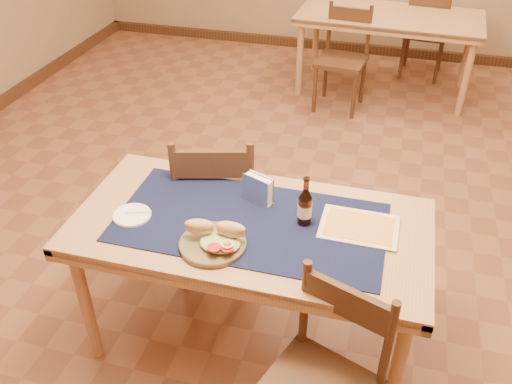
% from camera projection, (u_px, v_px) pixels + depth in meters
% --- Properties ---
extents(room, '(6.04, 7.04, 2.84)m').
position_uv_depth(room, '(293.00, 23.00, 2.68)').
color(room, brown).
rests_on(room, ground).
extents(main_table, '(1.60, 0.80, 0.75)m').
position_uv_depth(main_table, '(250.00, 237.00, 2.47)').
color(main_table, '#A7784E').
rests_on(main_table, ground).
extents(placemat, '(1.20, 0.60, 0.01)m').
position_uv_depth(placemat, '(250.00, 222.00, 2.43)').
color(placemat, '#10173B').
rests_on(placemat, main_table).
extents(baseboard, '(6.00, 7.00, 0.10)m').
position_uv_depth(baseboard, '(285.00, 234.00, 3.46)').
color(baseboard, '#432618').
rests_on(baseboard, ground).
extents(back_table, '(1.70, 0.92, 0.75)m').
position_uv_depth(back_table, '(389.00, 23.00, 4.99)').
color(back_table, '#A7784E').
rests_on(back_table, ground).
extents(chair_main_far, '(0.55, 0.55, 0.96)m').
position_uv_depth(chair_main_far, '(216.00, 202.00, 2.98)').
color(chair_main_far, '#432618').
rests_on(chair_main_far, ground).
extents(chair_main_near, '(0.53, 0.53, 0.89)m').
position_uv_depth(chair_main_near, '(322.00, 384.00, 2.07)').
color(chair_main_near, '#432618').
rests_on(chair_main_near, ground).
extents(chair_back_near, '(0.46, 0.46, 0.90)m').
position_uv_depth(chair_back_near, '(343.00, 57.00, 4.83)').
color(chair_back_near, '#432618').
rests_on(chair_back_near, ground).
extents(chair_back_far, '(0.45, 0.45, 0.89)m').
position_uv_depth(chair_back_far, '(426.00, 32.00, 5.39)').
color(chair_back_far, '#432618').
rests_on(chair_back_far, ground).
extents(sandwich_plate, '(0.29, 0.29, 0.11)m').
position_uv_depth(sandwich_plate, '(215.00, 240.00, 2.27)').
color(sandwich_plate, brown).
rests_on(sandwich_plate, placemat).
extents(side_plate, '(0.17, 0.17, 0.01)m').
position_uv_depth(side_plate, '(132.00, 215.00, 2.45)').
color(side_plate, white).
rests_on(side_plate, placemat).
extents(fork, '(0.11, 0.05, 0.00)m').
position_uv_depth(fork, '(141.00, 212.00, 2.46)').
color(fork, '#86C56C').
rests_on(fork, side_plate).
extents(beer_bottle, '(0.06, 0.06, 0.24)m').
position_uv_depth(beer_bottle, '(305.00, 207.00, 2.37)').
color(beer_bottle, '#441B0C').
rests_on(beer_bottle, placemat).
extents(napkin_holder, '(0.17, 0.11, 0.14)m').
position_uv_depth(napkin_holder, '(258.00, 189.00, 2.52)').
color(napkin_holder, silver).
rests_on(napkin_holder, placemat).
extents(menu_card, '(0.34, 0.25, 0.01)m').
position_uv_depth(menu_card, '(359.00, 227.00, 2.39)').
color(menu_card, beige).
rests_on(menu_card, placemat).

